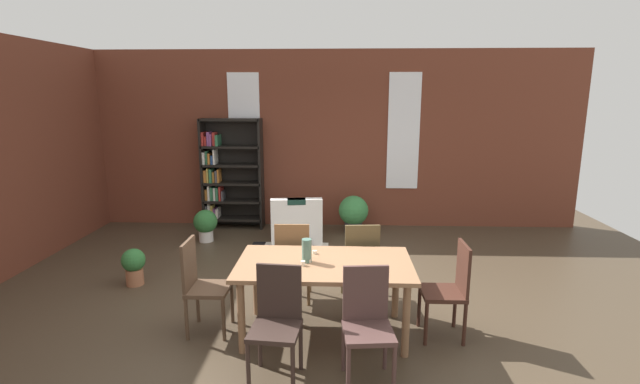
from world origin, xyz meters
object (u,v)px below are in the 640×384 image
at_px(vase_on_table, 307,251).
at_px(dining_chair_far_left, 293,259).
at_px(dining_chair_head_left, 201,283).
at_px(potted_plant_by_shelf, 134,265).
at_px(potted_plant_window, 206,224).
at_px(bookshelf_tall, 228,174).
at_px(dining_chair_near_right, 367,321).
at_px(dining_chair_far_right, 361,260).
at_px(potted_plant_corner, 353,212).
at_px(armchair_white, 296,223).
at_px(dining_chair_head_right, 450,287).
at_px(dining_chair_near_left, 277,319).
at_px(dining_table, 324,271).

relative_size(vase_on_table, dining_chair_far_left, 0.24).
xyz_separation_m(dining_chair_head_left, potted_plant_by_shelf, (-1.19, 1.09, -0.25)).
height_order(dining_chair_head_left, potted_plant_by_shelf, dining_chair_head_left).
bearing_deg(potted_plant_window, bookshelf_tall, 77.13).
distance_m(dining_chair_near_right, dining_chair_far_right, 1.41).
relative_size(dining_chair_head_left, potted_plant_corner, 1.49).
xyz_separation_m(dining_chair_far_right, armchair_white, (-0.94, 2.26, -0.23)).
relative_size(dining_chair_far_left, bookshelf_tall, 0.49).
xyz_separation_m(dining_chair_near_right, potted_plant_by_shelf, (-2.78, 1.79, -0.25)).
height_order(dining_chair_near_right, bookshelf_tall, bookshelf_tall).
bearing_deg(vase_on_table, dining_chair_far_right, 51.72).
bearing_deg(dining_chair_far_right, dining_chair_head_right, -40.33).
xyz_separation_m(potted_plant_corner, potted_plant_window, (-2.40, -0.60, -0.06)).
height_order(vase_on_table, potted_plant_window, vase_on_table).
bearing_deg(dining_chair_near_left, potted_plant_corner, 79.52).
bearing_deg(bookshelf_tall, vase_on_table, -65.80).
bearing_deg(dining_chair_near_right, dining_chair_far_left, 117.99).
bearing_deg(dining_chair_far_right, dining_chair_head_left, -156.21).
bearing_deg(potted_plant_by_shelf, bookshelf_tall, 77.11).
distance_m(dining_chair_near_right, armchair_white, 3.79).
bearing_deg(dining_chair_far_right, dining_chair_near_right, -90.54).
height_order(dining_chair_head_right, dining_chair_near_left, same).
relative_size(dining_chair_far_left, dining_chair_head_right, 1.00).
height_order(dining_chair_near_right, dining_chair_far_left, same).
bearing_deg(bookshelf_tall, armchair_white, -28.89).
distance_m(dining_table, dining_chair_near_right, 0.81).
relative_size(dining_chair_head_right, armchair_white, 1.07).
xyz_separation_m(bookshelf_tall, armchair_white, (1.26, -0.70, -0.69)).
bearing_deg(dining_chair_near_left, dining_chair_far_right, 61.75).
distance_m(dining_chair_head_right, potted_plant_corner, 3.53).
distance_m(dining_chair_near_right, dining_chair_head_left, 1.74).
bearing_deg(potted_plant_window, dining_chair_head_right, -41.29).
xyz_separation_m(armchair_white, potted_plant_window, (-1.45, -0.13, 0.02)).
height_order(dining_chair_far_left, dining_chair_head_right, same).
height_order(vase_on_table, dining_chair_head_left, vase_on_table).
bearing_deg(dining_chair_far_right, dining_chair_near_left, -118.25).
xyz_separation_m(dining_chair_far_right, potted_plant_by_shelf, (-2.79, 0.38, -0.25)).
bearing_deg(vase_on_table, dining_chair_far_left, 106.30).
bearing_deg(dining_chair_near_left, dining_chair_head_right, 23.97).
xyz_separation_m(dining_table, potted_plant_by_shelf, (-2.40, 1.09, -0.40)).
bearing_deg(dining_chair_far_right, vase_on_table, -128.28).
distance_m(vase_on_table, armchair_white, 3.04).
height_order(dining_chair_head_left, dining_chair_near_left, same).
xyz_separation_m(dining_chair_head_left, dining_chair_far_left, (0.84, 0.71, 0.00)).
bearing_deg(bookshelf_tall, dining_chair_near_right, -63.37).
xyz_separation_m(dining_table, vase_on_table, (-0.17, 0.00, 0.20)).
xyz_separation_m(dining_chair_near_right, dining_chair_far_left, (-0.75, 1.41, 0.00)).
bearing_deg(armchair_white, potted_plant_by_shelf, -134.67).
height_order(dining_table, vase_on_table, vase_on_table).
bearing_deg(dining_chair_head_right, dining_chair_far_right, 139.67).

